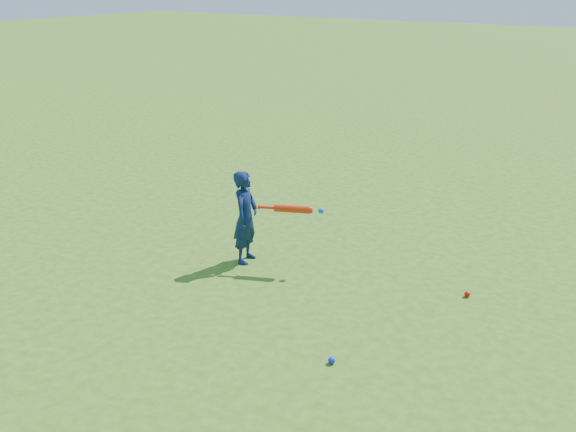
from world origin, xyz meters
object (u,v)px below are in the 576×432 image
object	(u,v)px
ground_ball_red	(467,294)
bat_swing	(295,209)
ground_ball_blue	(332,360)
child	(246,217)

from	to	relation	value
ground_ball_red	bat_swing	size ratio (longest dim) A/B	0.09
bat_swing	ground_ball_blue	bearing A→B (deg)	-71.07
child	ground_ball_blue	distance (m)	2.38
ground_ball_blue	child	bearing A→B (deg)	145.25
child	bat_swing	xyz separation A→B (m)	(0.56, 0.18, 0.15)
ground_ball_red	bat_swing	distance (m)	2.08
child	bat_swing	distance (m)	0.61
ground_ball_red	child	bearing A→B (deg)	-167.88
ground_ball_red	ground_ball_blue	bearing A→B (deg)	-107.45
child	ground_ball_red	bearing A→B (deg)	-90.97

